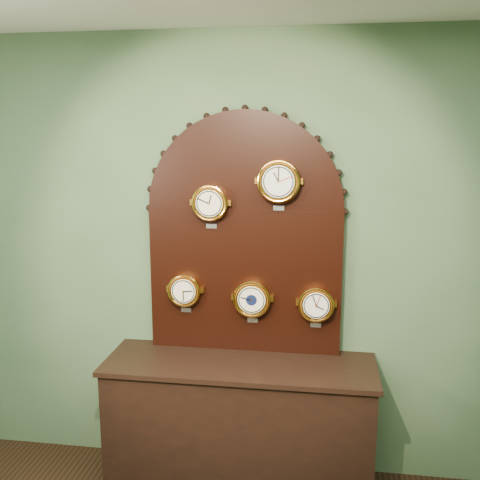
% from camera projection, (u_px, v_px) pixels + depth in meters
% --- Properties ---
extents(wall_back, '(4.00, 0.00, 4.00)m').
position_uv_depth(wall_back, '(246.00, 260.00, 3.49)').
color(wall_back, '#496747').
rests_on(wall_back, ground).
extents(shop_counter, '(1.60, 0.50, 0.80)m').
position_uv_depth(shop_counter, '(240.00, 427.00, 3.42)').
color(shop_counter, black).
rests_on(shop_counter, ground_plane).
extents(display_board, '(1.26, 0.06, 1.53)m').
position_uv_depth(display_board, '(245.00, 226.00, 3.39)').
color(display_board, black).
rests_on(display_board, shop_counter).
extents(roman_clock, '(0.22, 0.08, 0.27)m').
position_uv_depth(roman_clock, '(210.00, 203.00, 3.33)').
color(roman_clock, orange).
rests_on(roman_clock, display_board).
extents(arabic_clock, '(0.26, 0.08, 0.31)m').
position_uv_depth(arabic_clock, '(279.00, 181.00, 3.24)').
color(arabic_clock, orange).
rests_on(arabic_clock, display_board).
extents(hygrometer, '(0.21, 0.08, 0.26)m').
position_uv_depth(hygrometer, '(185.00, 290.00, 3.46)').
color(hygrometer, orange).
rests_on(hygrometer, display_board).
extents(barometer, '(0.23, 0.08, 0.28)m').
position_uv_depth(barometer, '(252.00, 299.00, 3.41)').
color(barometer, orange).
rests_on(barometer, display_board).
extents(tide_clock, '(0.22, 0.08, 0.27)m').
position_uv_depth(tide_clock, '(316.00, 304.00, 3.35)').
color(tide_clock, orange).
rests_on(tide_clock, display_board).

